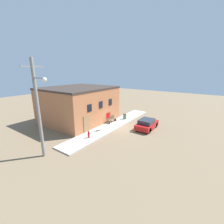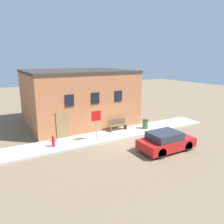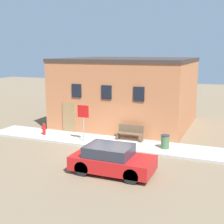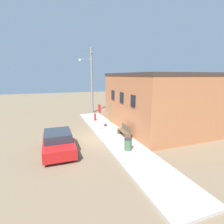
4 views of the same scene
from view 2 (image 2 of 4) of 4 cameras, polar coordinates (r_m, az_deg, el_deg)
ground_plane at (r=17.09m, az=3.15°, el=-7.23°), size 80.00×80.00×0.00m
sidewalk at (r=18.04m, az=1.03°, el=-5.83°), size 17.66×2.46×0.14m
brick_building at (r=21.68m, az=-9.16°, el=4.09°), size 9.43×8.52×5.10m
fire_hydrant at (r=15.86m, az=-15.09°, el=-7.32°), size 0.43×0.21×0.80m
stop_sign at (r=16.15m, az=-4.15°, el=-2.01°), size 0.75×0.06×2.26m
bench at (r=18.74m, az=1.42°, el=-3.37°), size 1.63×0.44×0.96m
trash_bin at (r=19.42m, az=8.69°, el=-3.11°), size 0.51×0.51×0.79m
parked_car at (r=15.39m, az=13.88°, el=-7.45°), size 3.83×1.87×1.33m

